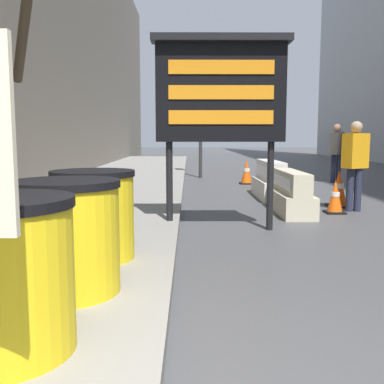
% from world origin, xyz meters
% --- Properties ---
extents(barrel_drum_foreground, '(0.86, 0.86, 0.92)m').
position_xyz_m(barrel_drum_foreground, '(-0.94, 0.83, 0.61)').
color(barrel_drum_foreground, yellow).
rests_on(barrel_drum_foreground, sidewalk_left).
extents(barrel_drum_middle, '(0.86, 0.86, 0.92)m').
position_xyz_m(barrel_drum_middle, '(-0.83, 1.86, 0.61)').
color(barrel_drum_middle, yellow).
rests_on(barrel_drum_middle, sidewalk_left).
extents(barrel_drum_back, '(0.86, 0.86, 0.92)m').
position_xyz_m(barrel_drum_back, '(-0.84, 2.88, 0.61)').
color(barrel_drum_back, yellow).
rests_on(barrel_drum_back, sidewalk_left).
extents(message_board, '(2.02, 0.36, 2.85)m').
position_xyz_m(message_board, '(0.62, 5.00, 2.06)').
color(message_board, black).
rests_on(message_board, ground_plane).
extents(jersey_barrier_cream, '(0.56, 1.78, 0.78)m').
position_xyz_m(jersey_barrier_cream, '(2.04, 6.51, 0.34)').
color(jersey_barrier_cream, beige).
rests_on(jersey_barrier_cream, ground_plane).
extents(jersey_barrier_white, '(0.60, 1.97, 0.86)m').
position_xyz_m(jersey_barrier_white, '(2.04, 8.63, 0.38)').
color(jersey_barrier_white, silver).
rests_on(jersey_barrier_white, ground_plane).
extents(traffic_cone_near, '(0.34, 0.34, 0.62)m').
position_xyz_m(traffic_cone_near, '(2.85, 6.48, 0.30)').
color(traffic_cone_near, black).
rests_on(traffic_cone_near, ground_plane).
extents(traffic_cone_mid, '(0.41, 0.41, 0.74)m').
position_xyz_m(traffic_cone_mid, '(1.89, 11.73, 0.36)').
color(traffic_cone_mid, black).
rests_on(traffic_cone_mid, ground_plane).
extents(traffic_cone_far, '(0.42, 0.42, 0.75)m').
position_xyz_m(traffic_cone_far, '(3.16, 7.22, 0.37)').
color(traffic_cone_far, black).
rests_on(traffic_cone_far, ground_plane).
extents(traffic_light_near_curb, '(0.28, 0.44, 4.37)m').
position_xyz_m(traffic_light_near_curb, '(0.55, 13.73, 3.15)').
color(traffic_light_near_curb, '#2D2D30').
rests_on(traffic_light_near_curb, ground_plane).
extents(pedestrian_worker, '(0.52, 0.44, 1.70)m').
position_xyz_m(pedestrian_worker, '(3.28, 6.71, 1.00)').
color(pedestrian_worker, '#23283D').
rests_on(pedestrian_worker, ground_plane).
extents(pedestrian_passerby, '(0.52, 0.54, 1.80)m').
position_xyz_m(pedestrian_passerby, '(4.68, 12.08, 1.06)').
color(pedestrian_passerby, '#23283D').
rests_on(pedestrian_passerby, ground_plane).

